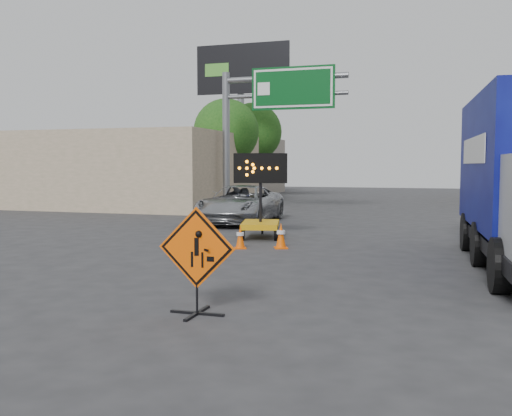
% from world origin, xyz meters
% --- Properties ---
extents(ground, '(100.00, 100.00, 0.00)m').
position_xyz_m(ground, '(0.00, 0.00, 0.00)').
color(ground, '#2D2D30').
rests_on(ground, ground).
extents(storefront_left_near, '(14.00, 10.00, 4.00)m').
position_xyz_m(storefront_left_near, '(-14.00, 20.00, 2.00)').
color(storefront_left_near, '#CBB093').
rests_on(storefront_left_near, ground).
extents(storefront_left_far, '(12.00, 10.00, 4.40)m').
position_xyz_m(storefront_left_far, '(-15.00, 34.00, 2.20)').
color(storefront_left_far, gray).
rests_on(storefront_left_far, ground).
extents(highway_gantry, '(6.18, 0.38, 6.90)m').
position_xyz_m(highway_gantry, '(-4.43, 17.96, 5.07)').
color(highway_gantry, slate).
rests_on(highway_gantry, ground).
extents(billboard, '(6.10, 0.54, 9.85)m').
position_xyz_m(billboard, '(-8.35, 25.87, 7.35)').
color(billboard, slate).
rests_on(billboard, ground).
extents(tree_left_near, '(3.71, 3.71, 6.03)m').
position_xyz_m(tree_left_near, '(-8.00, 22.00, 4.16)').
color(tree_left_near, '#42311C').
rests_on(tree_left_near, ground).
extents(tree_left_far, '(4.10, 4.10, 6.66)m').
position_xyz_m(tree_left_far, '(-9.00, 30.00, 4.60)').
color(tree_left_far, '#42311C').
rests_on(tree_left_far, ground).
extents(construction_sign, '(1.25, 0.88, 1.65)m').
position_xyz_m(construction_sign, '(-0.00, -0.61, 0.87)').
color(construction_sign, black).
rests_on(construction_sign, ground).
extents(arrow_board, '(1.65, 2.07, 2.65)m').
position_xyz_m(arrow_board, '(-1.79, 8.48, 0.60)').
color(arrow_board, '#DB9B0C').
rests_on(arrow_board, ground).
extents(pickup_truck, '(2.63, 5.41, 1.48)m').
position_xyz_m(pickup_truck, '(-3.92, 12.69, 0.74)').
color(pickup_truck, '#A1A4A8').
rests_on(pickup_truck, ground).
extents(cone_a, '(0.53, 0.53, 0.79)m').
position_xyz_m(cone_a, '(-1.80, 3.81, 0.40)').
color(cone_a, '#FF5B05').
rests_on(cone_a, ground).
extents(cone_b, '(0.42, 0.42, 0.63)m').
position_xyz_m(cone_b, '(-1.64, 6.11, 0.32)').
color(cone_b, '#FF5B05').
rests_on(cone_b, ground).
extents(cone_c, '(0.47, 0.47, 0.71)m').
position_xyz_m(cone_c, '(-0.59, 6.48, 0.35)').
color(cone_c, '#FF5B05').
rests_on(cone_c, ground).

